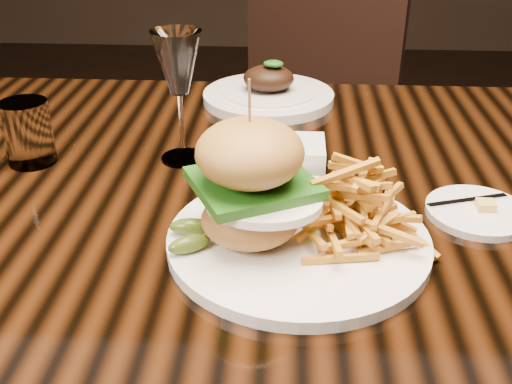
# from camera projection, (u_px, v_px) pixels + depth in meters

# --- Properties ---
(dining_table) EXTENTS (1.60, 0.90, 0.75)m
(dining_table) POSITION_uv_depth(u_px,v_px,m) (273.00, 231.00, 0.88)
(dining_table) COLOR black
(dining_table) RESTS_ON ground
(burger_plate) EXTENTS (0.31, 0.31, 0.21)m
(burger_plate) POSITION_uv_depth(u_px,v_px,m) (298.00, 204.00, 0.68)
(burger_plate) COLOR white
(burger_plate) RESTS_ON dining_table
(side_saucer) EXTENTS (0.13, 0.13, 0.02)m
(side_saucer) POSITION_uv_depth(u_px,v_px,m) (477.00, 211.00, 0.77)
(side_saucer) COLOR white
(side_saucer) RESTS_ON dining_table
(ramekin) EXTENTS (0.09, 0.09, 0.04)m
(ramekin) POSITION_uv_depth(u_px,v_px,m) (295.00, 155.00, 0.88)
(ramekin) COLOR white
(ramekin) RESTS_ON dining_table
(wine_glass) EXTENTS (0.07, 0.07, 0.20)m
(wine_glass) POSITION_uv_depth(u_px,v_px,m) (178.00, 67.00, 0.85)
(wine_glass) COLOR white
(wine_glass) RESTS_ON dining_table
(water_tumbler) EXTENTS (0.07, 0.07, 0.10)m
(water_tumbler) POSITION_uv_depth(u_px,v_px,m) (28.00, 133.00, 0.88)
(water_tumbler) COLOR white
(water_tumbler) RESTS_ON dining_table
(far_dish) EXTENTS (0.25, 0.25, 0.08)m
(far_dish) POSITION_uv_depth(u_px,v_px,m) (268.00, 93.00, 1.13)
(far_dish) COLOR white
(far_dish) RESTS_ON dining_table
(chair_far) EXTENTS (0.59, 0.59, 0.95)m
(chair_far) POSITION_uv_depth(u_px,v_px,m) (309.00, 106.00, 1.72)
(chair_far) COLOR black
(chair_far) RESTS_ON ground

